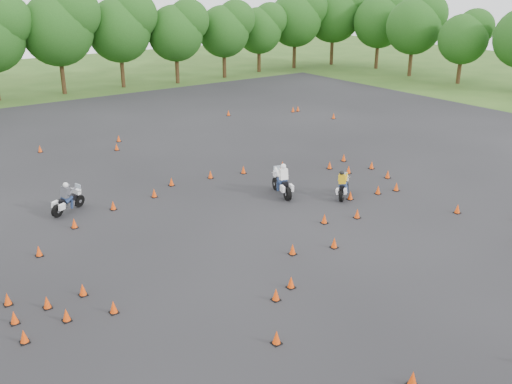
{
  "coord_description": "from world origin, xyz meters",
  "views": [
    {
      "loc": [
        -15.07,
        -16.82,
        10.88
      ],
      "look_at": [
        0.0,
        4.0,
        1.2
      ],
      "focal_mm": 40.0,
      "sensor_mm": 36.0,
      "label": 1
    }
  ],
  "objects": [
    {
      "name": "asphalt_pad",
      "position": [
        0.0,
        6.0,
        0.01
      ],
      "size": [
        62.0,
        62.0,
        0.0
      ],
      "primitive_type": "plane",
      "color": "black",
      "rests_on": "ground"
    },
    {
      "name": "treeline",
      "position": [
        3.86,
        34.9,
        4.77
      ],
      "size": [
        87.15,
        32.5,
        11.14
      ],
      "color": "#1B4614",
      "rests_on": "ground"
    },
    {
      "name": "rider_grey",
      "position": [
        -7.31,
        9.8,
        0.82
      ],
      "size": [
        2.18,
        1.57,
        1.64
      ],
      "primitive_type": null,
      "rotation": [
        0.0,
        0.0,
        0.49
      ],
      "color": "#44454D",
      "rests_on": "ground"
    },
    {
      "name": "traffic_cones",
      "position": [
        -0.44,
        5.85,
        0.23
      ],
      "size": [
        36.5,
        33.14,
        0.45
      ],
      "color": "#E04109",
      "rests_on": "asphalt_pad"
    },
    {
      "name": "rider_white",
      "position": [
        2.72,
        5.42,
        0.91
      ],
      "size": [
        1.36,
        2.45,
        1.81
      ],
      "primitive_type": null,
      "rotation": [
        0.0,
        0.0,
        1.28
      ],
      "color": "white",
      "rests_on": "ground"
    },
    {
      "name": "ground",
      "position": [
        0.0,
        0.0,
        0.0
      ],
      "size": [
        140.0,
        140.0,
        0.0
      ],
      "primitive_type": "plane",
      "color": "#2D5119",
      "rests_on": "ground"
    },
    {
      "name": "rider_yellow",
      "position": [
        5.21,
        3.23,
        0.76
      ],
      "size": [
        1.94,
        1.63,
        1.51
      ],
      "primitive_type": null,
      "rotation": [
        0.0,
        0.0,
        0.62
      ],
      "color": "gold",
      "rests_on": "ground"
    }
  ]
}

